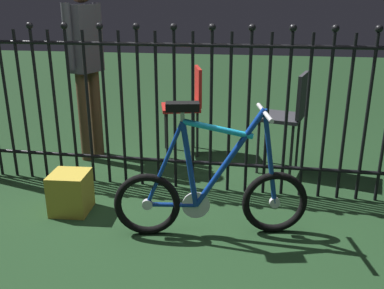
% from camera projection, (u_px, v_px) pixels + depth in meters
% --- Properties ---
extents(ground_plane, '(20.00, 20.00, 0.00)m').
position_uv_depth(ground_plane, '(164.00, 233.00, 2.75)').
color(ground_plane, '#1A361C').
extents(iron_fence, '(4.17, 0.07, 1.37)m').
position_uv_depth(iron_fence, '(174.00, 105.00, 3.23)').
color(iron_fence, black).
rests_on(iron_fence, ground).
extents(bicycle, '(1.23, 0.41, 0.88)m').
position_uv_depth(bicycle, '(211.00, 192.00, 2.66)').
color(bicycle, black).
rests_on(bicycle, ground).
extents(chair_charcoal, '(0.44, 0.44, 0.88)m').
position_uv_depth(chair_charcoal, '(289.00, 112.00, 3.59)').
color(chair_charcoal, black).
rests_on(chair_charcoal, ground).
extents(chair_red, '(0.45, 0.44, 0.85)m').
position_uv_depth(chair_red, '(188.00, 101.00, 4.07)').
color(chair_red, black).
rests_on(chair_red, ground).
extents(person_visitor, '(0.26, 0.46, 1.66)m').
position_uv_depth(person_visitor, '(85.00, 54.00, 3.80)').
color(person_visitor, '#4C3823').
rests_on(person_visitor, ground).
extents(display_crate, '(0.28, 0.28, 0.30)m').
position_uv_depth(display_crate, '(71.00, 192.00, 3.00)').
color(display_crate, '#B29933').
rests_on(display_crate, ground).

